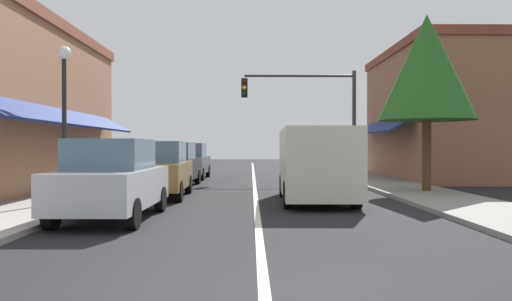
% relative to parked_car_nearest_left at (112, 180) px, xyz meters
% --- Properties ---
extents(ground_plane, '(80.00, 80.00, 0.00)m').
position_rel_parked_car_nearest_left_xyz_m(ground_plane, '(3.19, 12.09, -0.88)').
color(ground_plane, black).
extents(sidewalk_left, '(2.60, 56.00, 0.12)m').
position_rel_parked_car_nearest_left_xyz_m(sidewalk_left, '(-2.31, 12.09, -0.82)').
color(sidewalk_left, '#A39E99').
rests_on(sidewalk_left, ground).
extents(sidewalk_right, '(2.60, 56.00, 0.12)m').
position_rel_parked_car_nearest_left_xyz_m(sidewalk_right, '(8.69, 12.09, -0.82)').
color(sidewalk_right, gray).
rests_on(sidewalk_right, ground).
extents(lane_center_stripe, '(0.14, 52.00, 0.01)m').
position_rel_parked_car_nearest_left_xyz_m(lane_center_stripe, '(3.19, 12.09, -0.88)').
color(lane_center_stripe, silver).
rests_on(lane_center_stripe, ground).
extents(storefront_right_block, '(7.14, 10.20, 6.49)m').
position_rel_parked_car_nearest_left_xyz_m(storefront_right_block, '(12.90, 14.09, 2.37)').
color(storefront_right_block, '#8E5B42').
rests_on(storefront_right_block, ground).
extents(parked_car_nearest_left, '(1.84, 4.13, 1.77)m').
position_rel_parked_car_nearest_left_xyz_m(parked_car_nearest_left, '(0.00, 0.00, 0.00)').
color(parked_car_nearest_left, '#B7BABF').
rests_on(parked_car_nearest_left, ground).
extents(parked_car_second_left, '(1.85, 4.13, 1.77)m').
position_rel_parked_car_nearest_left_xyz_m(parked_car_second_left, '(0.14, 4.85, 0.00)').
color(parked_car_second_left, brown).
rests_on(parked_car_second_left, ground).
extents(parked_car_third_left, '(1.88, 4.15, 1.77)m').
position_rel_parked_car_nearest_left_xyz_m(parked_car_third_left, '(-0.06, 9.16, 0.00)').
color(parked_car_third_left, black).
rests_on(parked_car_third_left, ground).
extents(parked_car_far_left, '(1.85, 4.13, 1.77)m').
position_rel_parked_car_nearest_left_xyz_m(parked_car_far_left, '(-0.04, 14.13, 0.00)').
color(parked_car_far_left, '#4C5156').
rests_on(parked_car_far_left, ground).
extents(van_in_lane, '(2.10, 5.23, 2.12)m').
position_rel_parked_car_nearest_left_xyz_m(van_in_lane, '(4.93, 3.55, 0.27)').
color(van_in_lane, beige).
rests_on(van_in_lane, ground).
extents(traffic_signal_mast_arm, '(5.50, 0.50, 5.24)m').
position_rel_parked_car_nearest_left_xyz_m(traffic_signal_mast_arm, '(6.00, 13.03, 2.75)').
color(traffic_signal_mast_arm, '#333333').
rests_on(traffic_signal_mast_arm, ground).
extents(street_lamp_left_near, '(0.36, 0.36, 4.28)m').
position_rel_parked_car_nearest_left_xyz_m(street_lamp_left_near, '(-1.92, 2.38, 2.05)').
color(street_lamp_left_near, black).
rests_on(street_lamp_left_near, ground).
extents(tree_right_near, '(3.24, 3.24, 6.06)m').
position_rel_parked_car_nearest_left_xyz_m(tree_right_near, '(8.96, 5.87, 3.38)').
color(tree_right_near, '#4C331E').
rests_on(tree_right_near, ground).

